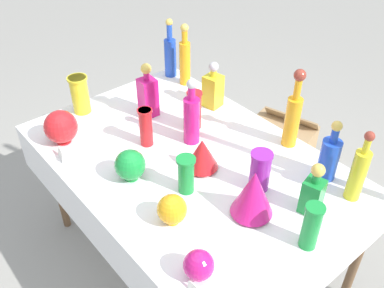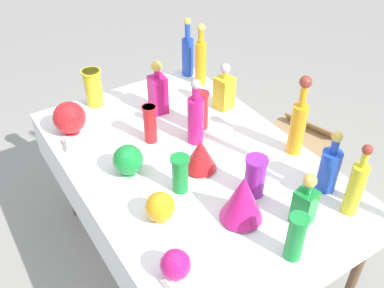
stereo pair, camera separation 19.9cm
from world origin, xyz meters
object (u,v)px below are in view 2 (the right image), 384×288
(round_bowl_1, at_px, (175,265))
(fluted_vase_0, at_px, (243,198))
(slender_vase_2, at_px, (93,87))
(round_bowl_3, at_px, (69,118))
(slender_vase_4, at_px, (201,109))
(square_decanter_2, at_px, (158,92))
(tall_bottle_3, at_px, (356,186))
(cardboard_box_behind_left, at_px, (296,151))
(square_decanter_0, at_px, (224,90))
(slender_vase_3, at_px, (255,175))
(tall_bottle_0, at_px, (188,54))
(tall_bottle_5, at_px, (196,117))
(slender_vase_0, at_px, (150,123))
(tall_bottle_1, at_px, (329,168))
(tall_bottle_2, at_px, (201,59))
(slender_vase_1, at_px, (296,236))
(round_bowl_2, at_px, (128,160))
(square_decanter_1, at_px, (305,202))
(fluted_vase_1, at_px, (200,155))
(tall_bottle_4, at_px, (298,123))
(slender_vase_5, at_px, (180,173))
(round_bowl_0, at_px, (160,207))

(round_bowl_1, bearing_deg, fluted_vase_0, 104.10)
(slender_vase_2, bearing_deg, round_bowl_3, -47.94)
(slender_vase_4, bearing_deg, square_decanter_2, -155.57)
(tall_bottle_3, distance_m, cardboard_box_behind_left, 1.41)
(square_decanter_0, bearing_deg, fluted_vase_0, -31.39)
(tall_bottle_3, xyz_separation_m, slender_vase_3, (-0.30, -0.27, -0.04))
(tall_bottle_0, distance_m, tall_bottle_3, 1.38)
(tall_bottle_5, bearing_deg, square_decanter_2, -176.13)
(tall_bottle_3, distance_m, slender_vase_4, 0.86)
(square_decanter_2, height_order, slender_vase_0, square_decanter_2)
(tall_bottle_1, relative_size, tall_bottle_2, 0.80)
(square_decanter_2, height_order, slender_vase_1, square_decanter_2)
(tall_bottle_2, xyz_separation_m, round_bowl_2, (0.52, -0.74, -0.08))
(square_decanter_1, relative_size, fluted_vase_1, 1.53)
(tall_bottle_0, height_order, round_bowl_1, tall_bottle_0)
(tall_bottle_4, relative_size, square_decanter_1, 1.67)
(square_decanter_0, xyz_separation_m, cardboard_box_behind_left, (-0.01, 0.69, -0.73))
(slender_vase_1, xyz_separation_m, round_bowl_3, (-1.21, -0.41, -0.02))
(slender_vase_5, bearing_deg, square_decanter_2, 159.17)
(tall_bottle_2, relative_size, square_decanter_1, 1.53)
(slender_vase_5, bearing_deg, round_bowl_2, -147.67)
(square_decanter_0, bearing_deg, cardboard_box_behind_left, 90.42)
(fluted_vase_0, relative_size, cardboard_box_behind_left, 0.42)
(tall_bottle_0, bearing_deg, slender_vase_5, -34.18)
(tall_bottle_0, bearing_deg, cardboard_box_behind_left, 56.51)
(slender_vase_0, height_order, slender_vase_5, slender_vase_0)
(square_decanter_0, relative_size, slender_vase_3, 1.42)
(tall_bottle_2, height_order, square_decanter_0, tall_bottle_2)
(slender_vase_3, height_order, slender_vase_5, slender_vase_3)
(round_bowl_3, bearing_deg, square_decanter_2, 81.09)
(slender_vase_0, bearing_deg, tall_bottle_2, 123.42)
(tall_bottle_4, relative_size, round_bowl_0, 3.18)
(tall_bottle_3, height_order, round_bowl_0, tall_bottle_3)
(slender_vase_1, xyz_separation_m, slender_vase_3, (-0.34, 0.09, -0.01))
(tall_bottle_1, distance_m, fluted_vase_1, 0.57)
(tall_bottle_1, distance_m, tall_bottle_5, 0.67)
(tall_bottle_3, bearing_deg, fluted_vase_0, -117.62)
(slender_vase_3, distance_m, round_bowl_2, 0.57)
(tall_bottle_3, distance_m, square_decanter_2, 1.13)
(fluted_vase_0, xyz_separation_m, round_bowl_2, (-0.50, -0.26, -0.04))
(cardboard_box_behind_left, bearing_deg, tall_bottle_5, -79.47)
(tall_bottle_1, bearing_deg, square_decanter_1, -69.10)
(square_decanter_0, relative_size, slender_vase_2, 1.27)
(tall_bottle_4, bearing_deg, slender_vase_2, -145.32)
(slender_vase_0, xyz_separation_m, slender_vase_1, (0.92, 0.10, 0.00))
(tall_bottle_5, bearing_deg, fluted_vase_0, -13.84)
(round_bowl_1, bearing_deg, round_bowl_0, 161.37)
(slender_vase_1, relative_size, round_bowl_2, 1.38)
(square_decanter_0, relative_size, round_bowl_0, 2.07)
(round_bowl_0, relative_size, round_bowl_2, 0.88)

